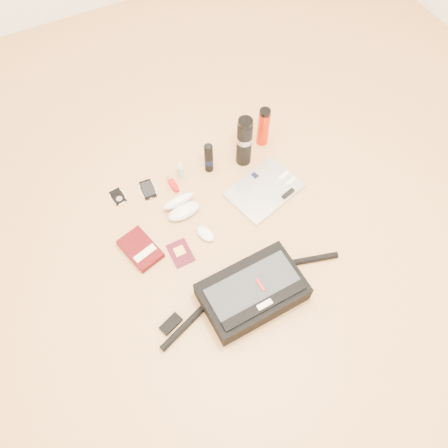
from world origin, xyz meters
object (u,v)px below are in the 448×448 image
(messenger_bag, at_px, (252,292))
(laptop, at_px, (265,190))
(thermos_black, at_px, (244,142))
(book, at_px, (141,249))
(thermos_red, at_px, (263,127))

(messenger_bag, distance_m, laptop, 0.57)
(thermos_black, bearing_deg, book, -159.53)
(messenger_bag, bearing_deg, book, 126.80)
(messenger_bag, distance_m, book, 0.56)
(thermos_black, bearing_deg, thermos_red, 23.80)
(laptop, height_order, book, book)
(laptop, bearing_deg, thermos_red, 47.69)
(messenger_bag, xyz_separation_m, thermos_red, (0.48, 0.76, 0.06))
(book, xyz_separation_m, thermos_red, (0.83, 0.32, 0.10))
(messenger_bag, bearing_deg, thermos_red, 55.51)
(messenger_bag, bearing_deg, laptop, 52.45)
(messenger_bag, height_order, laptop, messenger_bag)
(thermos_red, bearing_deg, laptop, -116.98)
(messenger_bag, height_order, thermos_black, thermos_black)
(messenger_bag, xyz_separation_m, laptop, (0.33, 0.47, -0.04))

